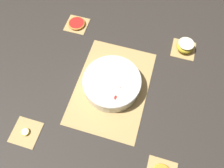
{
  "coord_description": "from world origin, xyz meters",
  "views": [
    {
      "loc": [
        0.44,
        0.13,
        0.96
      ],
      "look_at": [
        0.0,
        0.0,
        0.03
      ],
      "focal_mm": 35.0,
      "sensor_mm": 36.0,
      "label": 1
    }
  ],
  "objects_px": {
    "apple_half": "(185,46)",
    "banana_coin_single": "(25,132)",
    "grapefruit_slice": "(77,23)",
    "fruit_salad_bowl": "(112,83)"
  },
  "relations": [
    {
      "from": "grapefruit_slice",
      "to": "banana_coin_single",
      "type": "bearing_deg",
      "value": 0.0
    },
    {
      "from": "apple_half",
      "to": "banana_coin_single",
      "type": "relative_size",
      "value": 2.41
    },
    {
      "from": "fruit_salad_bowl",
      "to": "apple_half",
      "type": "xyz_separation_m",
      "value": [
        -0.32,
        0.3,
        -0.01
      ]
    },
    {
      "from": "apple_half",
      "to": "banana_coin_single",
      "type": "xyz_separation_m",
      "value": [
        0.64,
        -0.6,
        -0.02
      ]
    },
    {
      "from": "fruit_salad_bowl",
      "to": "apple_half",
      "type": "bearing_deg",
      "value": 136.7
    },
    {
      "from": "apple_half",
      "to": "grapefruit_slice",
      "type": "height_order",
      "value": "apple_half"
    },
    {
      "from": "apple_half",
      "to": "banana_coin_single",
      "type": "distance_m",
      "value": 0.88
    },
    {
      "from": "apple_half",
      "to": "grapefruit_slice",
      "type": "xyz_separation_m",
      "value": [
        0.0,
        -0.6,
        -0.02
      ]
    },
    {
      "from": "banana_coin_single",
      "to": "grapefruit_slice",
      "type": "xyz_separation_m",
      "value": [
        -0.64,
        0.0,
        0.0
      ]
    },
    {
      "from": "apple_half",
      "to": "grapefruit_slice",
      "type": "bearing_deg",
      "value": -90.0
    }
  ]
}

